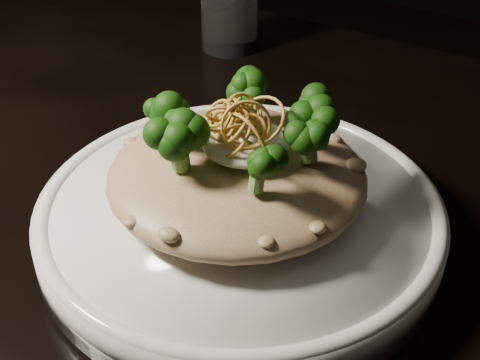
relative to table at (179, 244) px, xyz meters
The scene contains 7 objects.
table is the anchor object (origin of this frame).
plate 0.15m from the table, 23.09° to the right, with size 0.32×0.32×0.03m, color white.
risotto 0.17m from the table, 22.19° to the right, with size 0.20×0.20×0.04m, color brown.
broccoli 0.21m from the table, 22.49° to the right, with size 0.14×0.14×0.05m, color black, non-canonical shape.
cheese 0.20m from the table, 20.26° to the right, with size 0.07×0.07×0.02m, color white.
shallots 0.22m from the table, 22.07° to the right, with size 0.06×0.06×0.04m, color olive, non-canonical shape.
drinking_glass 0.32m from the table, 112.50° to the left, with size 0.07×0.07×0.12m, color white.
Camera 1 is at (0.32, -0.40, 1.10)m, focal length 50.00 mm.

